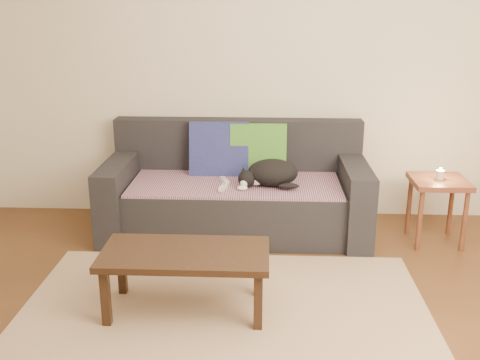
% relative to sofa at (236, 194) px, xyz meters
% --- Properties ---
extents(ground, '(4.50, 4.50, 0.00)m').
position_rel_sofa_xyz_m(ground, '(0.00, -1.57, -0.31)').
color(ground, brown).
rests_on(ground, ground).
extents(back_wall, '(4.50, 0.04, 2.60)m').
position_rel_sofa_xyz_m(back_wall, '(0.00, 0.43, 0.99)').
color(back_wall, beige).
rests_on(back_wall, ground).
extents(sofa, '(2.10, 0.94, 0.87)m').
position_rel_sofa_xyz_m(sofa, '(0.00, 0.00, 0.00)').
color(sofa, '#232328').
rests_on(sofa, ground).
extents(throw_blanket, '(1.66, 0.74, 0.02)m').
position_rel_sofa_xyz_m(throw_blanket, '(0.00, -0.09, 0.12)').
color(throw_blanket, '#3C2648').
rests_on(throw_blanket, sofa).
extents(cushion_navy, '(0.49, 0.21, 0.50)m').
position_rel_sofa_xyz_m(cushion_navy, '(-0.15, 0.17, 0.32)').
color(cushion_navy, '#151047').
rests_on(cushion_navy, throw_blanket).
extents(cushion_green, '(0.46, 0.17, 0.47)m').
position_rel_sofa_xyz_m(cushion_green, '(0.18, 0.17, 0.32)').
color(cushion_green, '#0A4629').
rests_on(cushion_green, throw_blanket).
extents(cat, '(0.51, 0.39, 0.21)m').
position_rel_sofa_xyz_m(cat, '(0.28, -0.15, 0.23)').
color(cat, black).
rests_on(cat, throw_blanket).
extents(wii_remote_a, '(0.07, 0.15, 0.03)m').
position_rel_sofa_xyz_m(wii_remote_a, '(-0.08, -0.26, 0.15)').
color(wii_remote_a, white).
rests_on(wii_remote_a, throw_blanket).
extents(wii_remote_b, '(0.09, 0.15, 0.03)m').
position_rel_sofa_xyz_m(wii_remote_b, '(-0.09, -0.09, 0.15)').
color(wii_remote_b, white).
rests_on(wii_remote_b, throw_blanket).
extents(side_table, '(0.42, 0.42, 0.52)m').
position_rel_sofa_xyz_m(side_table, '(1.57, -0.18, 0.12)').
color(side_table, brown).
rests_on(side_table, ground).
extents(candle, '(0.06, 0.06, 0.09)m').
position_rel_sofa_xyz_m(candle, '(1.57, -0.18, 0.25)').
color(candle, beige).
rests_on(candle, side_table).
extents(rug, '(2.50, 1.80, 0.01)m').
position_rel_sofa_xyz_m(rug, '(0.00, -1.42, -0.30)').
color(rug, tan).
rests_on(rug, ground).
extents(coffee_table, '(1.00, 0.50, 0.40)m').
position_rel_sofa_xyz_m(coffee_table, '(-0.23, -1.32, 0.04)').
color(coffee_table, '#312113').
rests_on(coffee_table, rug).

